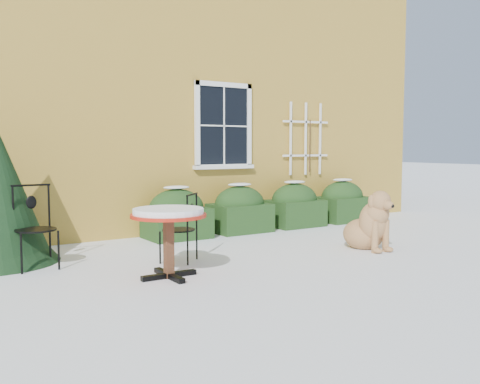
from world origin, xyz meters
TOP-DOWN VIEW (x-y plane):
  - ground at (0.00, 0.00)m, footprint 80.00×80.00m
  - house at (0.00, 7.00)m, footprint 12.40×8.40m
  - hedge_row at (1.65, 2.55)m, footprint 4.95×0.80m
  - bistro_table at (-1.63, 0.06)m, footprint 0.91×0.91m
  - patio_chair_near at (-1.09, 0.80)m, footprint 0.59×0.59m
  - patio_chair_far at (-2.86, 1.50)m, footprint 0.52×0.52m
  - dog at (1.73, -0.01)m, footprint 0.66×1.05m

SIDE VIEW (x-z plane):
  - ground at x=0.00m, z-range 0.00..0.00m
  - dog at x=1.73m, z-range -0.09..0.86m
  - hedge_row at x=1.65m, z-range -0.05..0.86m
  - patio_chair_near at x=-1.09m, z-range 0.00..0.94m
  - patio_chair_far at x=-2.86m, z-range 0.00..1.09m
  - bistro_table at x=-1.63m, z-range 0.28..1.13m
  - house at x=0.00m, z-range 0.02..6.42m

